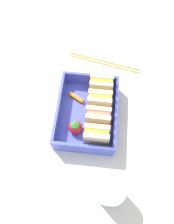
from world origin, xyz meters
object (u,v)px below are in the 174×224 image
at_px(sandwich_center, 98,118).
at_px(sandwich_center_left, 99,102).
at_px(strawberry_far_left, 75,127).
at_px(drinking_glass, 109,192).
at_px(sandwich_center_right, 96,136).
at_px(chopstick_pair, 104,61).
at_px(carrot_stick_far_left, 76,97).
at_px(sandwich_left, 101,87).

bearing_deg(sandwich_center, sandwich_center_left, 180.00).
xyz_separation_m(strawberry_far_left, drinking_glass, (0.13, 0.08, 0.01)).
height_order(sandwich_center_right, drinking_glass, drinking_glass).
relative_size(sandwich_center, sandwich_center_right, 1.00).
bearing_deg(chopstick_pair, drinking_glass, 5.68).
relative_size(sandwich_center, carrot_stick_far_left, 1.58).
distance_m(sandwich_center_right, carrot_stick_far_left, 0.12).
relative_size(sandwich_left, drinking_glass, 0.77).
xyz_separation_m(sandwich_left, carrot_stick_far_left, (0.02, -0.06, -0.03)).
relative_size(sandwich_center_right, chopstick_pair, 0.32).
xyz_separation_m(sandwich_center_left, sandwich_center, (0.04, 0.00, 0.00)).
height_order(sandwich_left, sandwich_center_right, same).
bearing_deg(sandwich_left, strawberry_far_left, -25.88).
distance_m(sandwich_center, drinking_glass, 0.15).
bearing_deg(strawberry_far_left, sandwich_center_left, 140.90).
distance_m(sandwich_center, sandwich_center_right, 0.04).
distance_m(chopstick_pair, drinking_glass, 0.33).
xyz_separation_m(sandwich_center_right, drinking_glass, (0.11, 0.03, -0.00)).
bearing_deg(carrot_stick_far_left, strawberry_far_left, 6.01).
relative_size(sandwich_left, strawberry_far_left, 1.69).
bearing_deg(drinking_glass, strawberry_far_left, -147.13).
distance_m(sandwich_center_left, strawberry_far_left, 0.08).
relative_size(sandwich_center_left, carrot_stick_far_left, 1.58).
distance_m(sandwich_center, carrot_stick_far_left, 0.09).
distance_m(strawberry_far_left, chopstick_pair, 0.21).
bearing_deg(drinking_glass, sandwich_center_left, -169.52).
bearing_deg(sandwich_center, drinking_glass, 13.23).
height_order(carrot_stick_far_left, chopstick_pair, carrot_stick_far_left).
bearing_deg(chopstick_pair, sandwich_left, -0.86).
bearing_deg(chopstick_pair, sandwich_center, -0.49).
height_order(sandwich_center, sandwich_center_right, same).
xyz_separation_m(carrot_stick_far_left, drinking_glass, (0.21, 0.09, 0.02)).
bearing_deg(strawberry_far_left, sandwich_left, 154.12).
height_order(strawberry_far_left, chopstick_pair, strawberry_far_left).
bearing_deg(drinking_glass, sandwich_left, -171.34).
xyz_separation_m(sandwich_center_left, drinking_glass, (0.18, 0.03, -0.00)).
distance_m(sandwich_center, chopstick_pair, 0.19).
bearing_deg(carrot_stick_far_left, drinking_glass, 23.69).
xyz_separation_m(sandwich_left, drinking_glass, (0.22, 0.03, -0.00)).
relative_size(sandwich_center_left, sandwich_center, 1.00).
bearing_deg(sandwich_center_right, sandwich_left, 180.00).
bearing_deg(sandwich_left, sandwich_center_left, 0.00).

